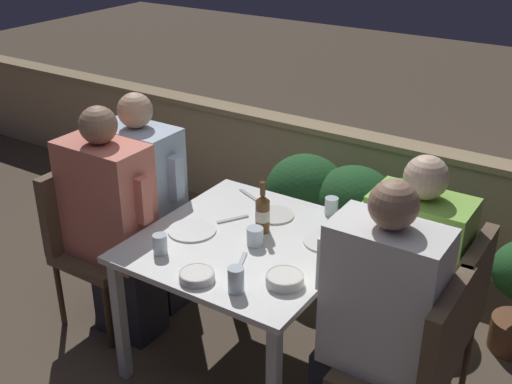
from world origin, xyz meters
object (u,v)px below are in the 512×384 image
Objects in this scene: chair_left_near at (89,232)px; chair_right_near at (418,360)px; person_coral_top at (114,225)px; person_blue_shirt at (147,202)px; person_green_blouse at (406,280)px; beer_bottle at (263,213)px; person_white_polo at (374,323)px; chair_right_far at (447,309)px; chair_left_far at (122,207)px.

chair_left_near is 1.86m from chair_right_near.
person_coral_top reaches higher than person_blue_shirt.
person_green_blouse reaches higher than beer_bottle.
chair_left_near is at bearing 179.03° from person_white_polo.
person_coral_top is 0.32m from person_blue_shirt.
chair_right_far is at bearing -0.00° from person_green_blouse.
person_blue_shirt is 1.51m from person_green_blouse.
person_blue_shirt is (0.15, 0.31, 0.09)m from chair_left_near.
chair_left_far is at bearing 180.00° from person_blue_shirt.
chair_right_far is at bearing 64.96° from person_white_polo.
chair_left_near is at bearing -115.43° from person_blue_shirt.
chair_right_near is 0.70× the size of person_white_polo.
person_green_blouse is at bearing 180.00° from chair_right_far.
person_white_polo is (1.72, -0.34, 0.10)m from chair_left_far.
chair_left_far is 1.90m from chair_right_far.
beer_bottle is at bearing -2.89° from chair_left_far.
chair_right_far is 0.73× the size of person_green_blouse.
person_coral_top is 1.00× the size of person_white_polo.
chair_right_near is at bearing 0.00° from person_white_polo.
chair_left_near is 1.00× the size of chair_left_far.
chair_left_near is 1.02m from beer_bottle.
person_coral_top reaches higher than chair_right_far.
person_white_polo is at bearing -115.04° from chair_right_far.
chair_left_far is 3.39× the size of beer_bottle.
person_blue_shirt is 4.73× the size of beer_bottle.
beer_bottle is at bearing -173.25° from chair_right_far.
chair_left_near and chair_right_far have the same top height.
chair_right_near is (1.72, -0.34, -0.09)m from person_blue_shirt.
chair_left_far is (-0.05, 0.31, 0.00)m from chair_left_near.
person_coral_top is 1.70m from chair_right_far.
chair_right_far is at bearing 1.90° from person_blue_shirt.
chair_left_far is 1.75m from person_white_polo.
chair_left_far is (-0.25, 0.31, -0.10)m from person_coral_top.
person_blue_shirt is 1.40× the size of chair_right_far.
chair_left_near is 0.70× the size of person_coral_top.
chair_left_near is 0.73× the size of person_green_blouse.
chair_right_far is 0.21m from person_green_blouse.
chair_right_near is at bearing -61.95° from person_green_blouse.
chair_left_near is 0.22m from person_coral_top.
person_white_polo reaches higher than beer_bottle.
chair_right_near is at bearing -0.86° from chair_left_near.
chair_right_near is 0.22m from person_white_polo.
person_green_blouse is (1.45, 0.37, -0.02)m from person_coral_top.
person_white_polo is 4.83× the size of beer_bottle.
chair_right_far is (-0.01, 0.40, 0.00)m from chair_right_near.
person_blue_shirt is at bearing 168.77° from chair_right_near.
chair_right_far is (1.85, 0.37, 0.00)m from chair_left_near.
chair_left_near and chair_left_far have the same top height.
person_blue_shirt is at bearing -177.85° from person_green_blouse.
chair_right_far is (0.19, 0.40, -0.10)m from person_white_polo.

